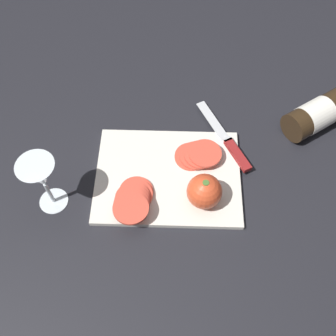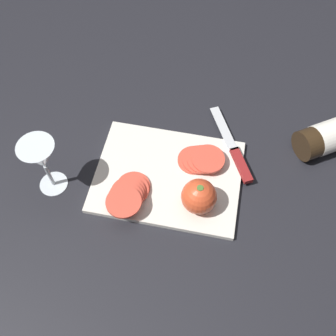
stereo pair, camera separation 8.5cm
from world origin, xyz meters
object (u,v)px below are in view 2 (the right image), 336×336
Objects in this scene: knife at (237,157)px; tomato_slice_stack_near at (129,194)px; wine_bottle at (336,134)px; wine_glass at (41,158)px; whole_tomato at (199,197)px; tomato_slice_stack_far at (201,159)px.

knife is 0.30m from tomato_slice_stack_near.
knife is at bearing -156.07° from wine_bottle.
wine_glass reaches higher than whole_tomato.
knife is (-0.24, -0.11, -0.02)m from wine_bottle.
tomato_slice_stack_far is (0.36, 0.13, -0.09)m from wine_glass.
wine_bottle is at bearing 22.48° from tomato_slice_stack_far.
whole_tomato is at bearing 125.03° from knife.
whole_tomato is 0.13m from tomato_slice_stack_far.
wine_bottle is at bearing 38.84° from whole_tomato.
wine_bottle is 0.36m from tomato_slice_stack_far.
knife is at bearing 34.25° from tomato_slice_stack_near.
whole_tomato is 0.17m from tomato_slice_stack_near.
wine_bottle is 0.75m from wine_glass.
whole_tomato is at bearing -141.16° from wine_bottle.
wine_glass is at bearing -178.78° from whole_tomato.
wine_bottle is 0.42m from whole_tomato.
tomato_slice_stack_near reaches higher than knife.
wine_glass reaches higher than knife.
wine_bottle reaches higher than knife.
whole_tomato reaches higher than tomato_slice_stack_far.
tomato_slice_stack_near is at bearing 96.67° from knife.
tomato_slice_stack_far is at bearing -157.52° from wine_bottle.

